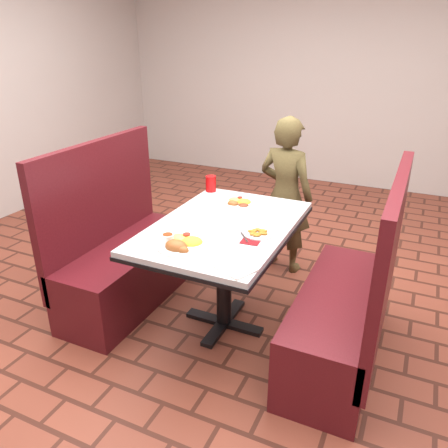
{
  "coord_description": "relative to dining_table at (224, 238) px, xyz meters",
  "views": [
    {
      "loc": [
        1.04,
        -2.25,
        1.82
      ],
      "look_at": [
        0.0,
        0.0,
        0.75
      ],
      "focal_mm": 35.0,
      "sensor_mm": 36.0,
      "label": 1
    }
  ],
  "objects": [
    {
      "name": "room",
      "position": [
        0.0,
        0.0,
        1.26
      ],
      "size": [
        7.0,
        7.04,
        2.82
      ],
      "color": "brown",
      "rests_on": "ground"
    },
    {
      "name": "dining_table",
      "position": [
        0.0,
        0.0,
        0.0
      ],
      "size": [
        0.81,
        1.21,
        0.75
      ],
      "color": "#BABDBF",
      "rests_on": "ground"
    },
    {
      "name": "booth_bench_left",
      "position": [
        -0.8,
        0.0,
        -0.32
      ],
      "size": [
        0.47,
        1.2,
        1.17
      ],
      "color": "#521218",
      "rests_on": "ground"
    },
    {
      "name": "booth_bench_right",
      "position": [
        0.8,
        0.0,
        -0.32
      ],
      "size": [
        0.47,
        1.2,
        1.17
      ],
      "color": "#521218",
      "rests_on": "ground"
    },
    {
      "name": "diner_person",
      "position": [
        0.1,
        0.97,
        -0.02
      ],
      "size": [
        0.52,
        0.39,
        1.28
      ],
      "primitive_type": "imported",
      "rotation": [
        0.0,
        0.0,
        2.94
      ],
      "color": "brown",
      "rests_on": "ground"
    },
    {
      "name": "near_dinner_plate",
      "position": [
        -0.08,
        -0.39,
        0.13
      ],
      "size": [
        0.29,
        0.29,
        0.09
      ],
      "rotation": [
        0.0,
        0.0,
        -0.43
      ],
      "color": "white",
      "rests_on": "dining_table"
    },
    {
      "name": "far_dinner_plate",
      "position": [
        -0.05,
        0.35,
        0.12
      ],
      "size": [
        0.24,
        0.24,
        0.06
      ],
      "rotation": [
        0.0,
        0.0,
        -0.43
      ],
      "color": "white",
      "rests_on": "dining_table"
    },
    {
      "name": "plantain_plate",
      "position": [
        0.25,
        -0.06,
        0.11
      ],
      "size": [
        0.17,
        0.17,
        0.03
      ],
      "rotation": [
        0.0,
        0.0,
        -0.29
      ],
      "color": "white",
      "rests_on": "dining_table"
    },
    {
      "name": "maroon_napkin",
      "position": [
        0.24,
        -0.16,
        0.1
      ],
      "size": [
        0.11,
        0.11,
        0.0
      ],
      "primitive_type": "cube",
      "rotation": [
        0.0,
        0.0,
        0.08
      ],
      "color": "#5E0E12",
      "rests_on": "dining_table"
    },
    {
      "name": "spoon_utensil",
      "position": [
        0.19,
        -0.14,
        0.1
      ],
      "size": [
        0.09,
        0.11,
        0.0
      ],
      "primitive_type": "cube",
      "rotation": [
        0.0,
        0.0,
        0.67
      ],
      "color": "silver",
      "rests_on": "dining_table"
    },
    {
      "name": "red_tumbler",
      "position": [
        -0.35,
        0.53,
        0.15
      ],
      "size": [
        0.08,
        0.08,
        0.12
      ],
      "primitive_type": "cylinder",
      "color": "red",
      "rests_on": "dining_table"
    },
    {
      "name": "paper_napkin",
      "position": [
        0.28,
        -0.49,
        0.1
      ],
      "size": [
        0.24,
        0.22,
        0.01
      ],
      "primitive_type": "cube",
      "rotation": [
        0.0,
        0.0,
        -0.43
      ],
      "color": "white",
      "rests_on": "dining_table"
    },
    {
      "name": "knife_utensil",
      "position": [
        -0.05,
        -0.33,
        0.11
      ],
      "size": [
        0.02,
        0.17,
        0.0
      ],
      "primitive_type": "cube",
      "rotation": [
        0.0,
        0.0,
        -0.06
      ],
      "color": "silver",
      "rests_on": "dining_table"
    },
    {
      "name": "fork_utensil",
      "position": [
        -0.09,
        -0.38,
        0.11
      ],
      "size": [
        0.03,
        0.14,
        0.0
      ],
      "primitive_type": "cube",
      "rotation": [
        0.0,
        0.0,
        -0.14
      ],
      "color": "silver",
      "rests_on": "dining_table"
    },
    {
      "name": "lettuce_shreds",
      "position": [
        0.04,
        0.06,
        0.1
      ],
      "size": [
        0.28,
        0.32,
        0.0
      ],
      "primitive_type": null,
      "color": "#7BB548",
      "rests_on": "dining_table"
    }
  ]
}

